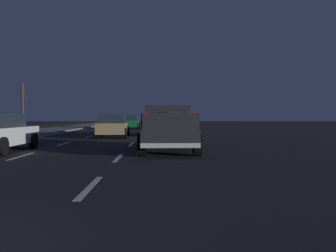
# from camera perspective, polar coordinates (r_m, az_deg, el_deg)

# --- Properties ---
(ground) EXTENTS (144.00, 144.00, 0.00)m
(ground) POSITION_cam_1_polar(r_m,az_deg,el_deg) (30.05, -7.49, -1.15)
(ground) COLOR black
(sidewalk_shoulder) EXTENTS (108.00, 4.00, 0.12)m
(sidewalk_shoulder) POSITION_cam_1_polar(r_m,az_deg,el_deg) (31.70, -21.01, -0.99)
(sidewalk_shoulder) COLOR gray
(sidewalk_shoulder) RESTS_ON ground
(lane_markings) EXTENTS (108.00, 7.04, 0.01)m
(lane_markings) POSITION_cam_1_polar(r_m,az_deg,el_deg) (33.36, -12.25, -0.90)
(lane_markings) COLOR silver
(lane_markings) RESTS_ON ground
(pickup_truck) EXTENTS (5.44, 2.31, 1.87)m
(pickup_truck) POSITION_cam_1_polar(r_m,az_deg,el_deg) (14.56, -0.06, -0.17)
(pickup_truck) COLOR #232328
(pickup_truck) RESTS_ON ground
(sedan_red) EXTENTS (4.43, 2.07, 1.54)m
(sedan_red) POSITION_cam_1_polar(r_m,az_deg,el_deg) (26.18, -1.05, 0.18)
(sedan_red) COLOR maroon
(sedan_red) RESTS_ON ground
(sedan_green) EXTENTS (4.40, 2.03, 1.54)m
(sedan_green) POSITION_cam_1_polar(r_m,az_deg,el_deg) (39.76, -6.07, 0.65)
(sedan_green) COLOR #14592D
(sedan_green) RESTS_ON ground
(sedan_tan) EXTENTS (4.45, 2.10, 1.54)m
(sedan_tan) POSITION_cam_1_polar(r_m,az_deg,el_deg) (24.26, -8.80, 0.05)
(sedan_tan) COLOR #9E845B
(sedan_tan) RESTS_ON ground
(bare_tree_far) EXTENTS (1.06, 0.38, 4.90)m
(bare_tree_far) POSITION_cam_1_polar(r_m,az_deg,el_deg) (40.67, -22.22, 3.10)
(bare_tree_far) COLOR #423323
(bare_tree_far) RESTS_ON ground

